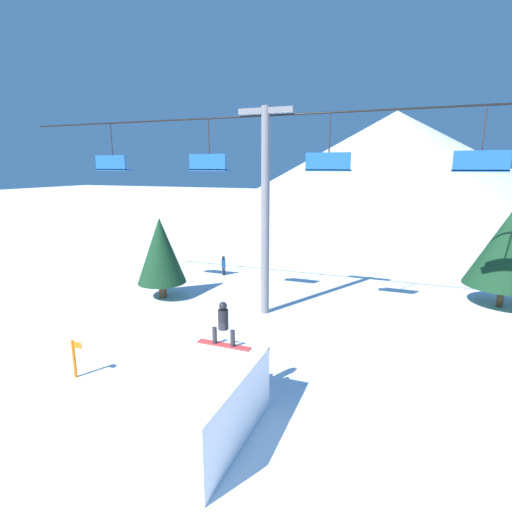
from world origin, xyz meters
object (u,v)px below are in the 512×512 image
at_px(trail_marker, 74,358).
at_px(distant_skier, 224,265).
at_px(snow_ramp, 184,400).
at_px(pine_tree_near, 161,251).
at_px(snowboarder, 223,325).

bearing_deg(trail_marker, distant_skier, 94.51).
relative_size(snow_ramp, pine_tree_near, 0.92).
bearing_deg(trail_marker, snow_ramp, -12.74).
bearing_deg(snow_ramp, trail_marker, 167.26).
relative_size(pine_tree_near, trail_marker, 3.29).
xyz_separation_m(snowboarder, distant_skier, (-6.07, 12.40, -1.71)).
height_order(snowboarder, trail_marker, snowboarder).
distance_m(snowboarder, trail_marker, 5.35).
relative_size(snow_ramp, trail_marker, 3.02).
height_order(pine_tree_near, trail_marker, pine_tree_near).
height_order(snow_ramp, distant_skier, snow_ramp).
bearing_deg(distant_skier, trail_marker, -85.49).
distance_m(snowboarder, pine_tree_near, 10.23).
bearing_deg(pine_tree_near, snow_ramp, -52.86).
height_order(snow_ramp, trail_marker, snow_ramp).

